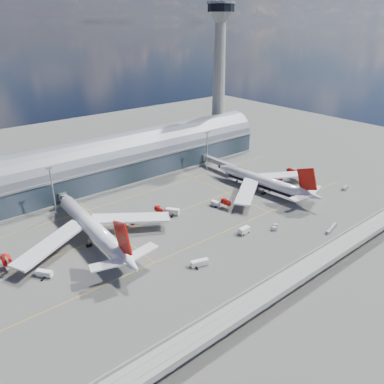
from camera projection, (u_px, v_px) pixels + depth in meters
ground at (204, 226)px, 177.79m from camera, size 500.00×500.00×0.00m
taxi_lines at (176, 210)px, 193.39m from camera, size 200.00×80.12×0.01m
terminal at (121, 161)px, 228.14m from camera, size 200.00×30.00×28.00m
control_tower at (219, 79)px, 263.82m from camera, size 19.00×19.00×103.00m
guideway at (302, 271)px, 136.78m from camera, size 220.00×8.50×7.20m
floodlight_mast_left at (53, 190)px, 182.24m from camera, size 3.00×0.70×25.70m
floodlight_mast_right at (207, 150)px, 239.69m from camera, size 3.00×0.70×25.70m
airliner_left at (93, 229)px, 162.01m from camera, size 74.40×78.15×23.83m
airliner_right at (264, 182)px, 211.93m from camera, size 66.29×69.31×21.98m
jet_bridge_left at (71, 203)px, 188.51m from camera, size 4.40×28.00×7.25m
jet_bridge_right at (218, 162)px, 244.06m from camera, size 4.40×32.00×7.25m
service_truck_0 at (44, 273)px, 142.07m from camera, size 5.49×6.20×2.60m
service_truck_1 at (244, 230)px, 170.95m from camera, size 5.37×2.72×3.10m
service_truck_2 at (200, 263)px, 148.32m from camera, size 7.43×4.11×2.59m
service_truck_3 at (292, 176)px, 232.01m from camera, size 3.71×6.20×2.81m
service_truck_4 at (215, 204)px, 196.67m from camera, size 2.98×4.99×2.72m
service_truck_5 at (173, 212)px, 187.77m from camera, size 6.13×6.83×3.23m
cargo_train_0 at (275, 227)px, 174.83m from camera, size 5.33×3.95×1.76m
cargo_train_1 at (331, 228)px, 174.19m from camera, size 10.97×3.78×1.45m
cargo_train_2 at (345, 188)px, 216.23m from camera, size 5.62×3.13×1.82m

